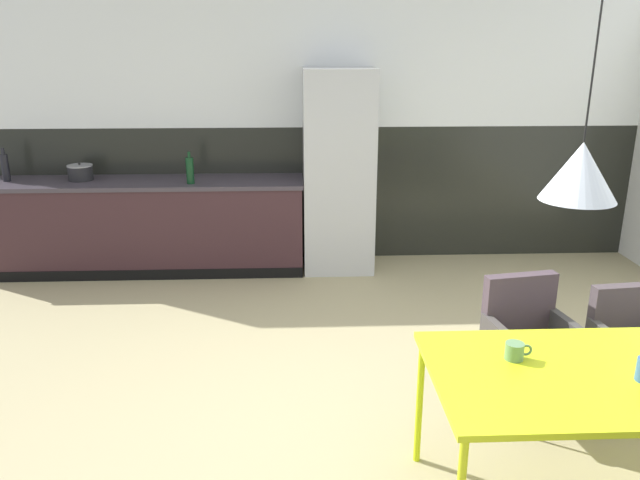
{
  "coord_description": "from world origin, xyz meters",
  "views": [
    {
      "loc": [
        -0.22,
        -3.07,
        2.16
      ],
      "look_at": [
        -0.06,
        0.75,
        0.94
      ],
      "focal_mm": 34.87,
      "sensor_mm": 36.0,
      "label": 1
    }
  ],
  "objects_px": {
    "armchair_near_window": "(527,328)",
    "bottle_spice_small": "(190,170)",
    "refrigerator_column": "(338,172)",
    "mug_dark_espresso": "(515,351)",
    "dining_table": "(624,380)",
    "armchair_far_side": "(635,336)",
    "bottle_oil_tall": "(5,167)",
    "pendant_lamp_over_table_near": "(580,171)",
    "cooking_pot": "(80,172)"
  },
  "relations": [
    {
      "from": "mug_dark_espresso",
      "to": "cooking_pot",
      "type": "xyz_separation_m",
      "value": [
        -3.06,
        3.38,
        0.18
      ]
    },
    {
      "from": "dining_table",
      "to": "refrigerator_column",
      "type": "bearing_deg",
      "value": 106.85
    },
    {
      "from": "armchair_far_side",
      "to": "dining_table",
      "type": "bearing_deg",
      "value": 51.37
    },
    {
      "from": "armchair_near_window",
      "to": "bottle_spice_small",
      "type": "height_order",
      "value": "bottle_spice_small"
    },
    {
      "from": "mug_dark_espresso",
      "to": "bottle_oil_tall",
      "type": "height_order",
      "value": "bottle_oil_tall"
    },
    {
      "from": "dining_table",
      "to": "pendant_lamp_over_table_near",
      "type": "bearing_deg",
      "value": -171.87
    },
    {
      "from": "bottle_spice_small",
      "to": "cooking_pot",
      "type": "bearing_deg",
      "value": 169.24
    },
    {
      "from": "cooking_pot",
      "to": "pendant_lamp_over_table_near",
      "type": "bearing_deg",
      "value": -48.41
    },
    {
      "from": "refrigerator_column",
      "to": "bottle_spice_small",
      "type": "xyz_separation_m",
      "value": [
        -1.39,
        -0.15,
        0.06
      ]
    },
    {
      "from": "dining_table",
      "to": "armchair_far_side",
      "type": "height_order",
      "value": "armchair_far_side"
    },
    {
      "from": "armchair_near_window",
      "to": "bottle_oil_tall",
      "type": "xyz_separation_m",
      "value": [
        -4.12,
        2.57,
        0.52
      ]
    },
    {
      "from": "cooking_pot",
      "to": "mug_dark_espresso",
      "type": "bearing_deg",
      "value": -47.86
    },
    {
      "from": "refrigerator_column",
      "to": "armchair_far_side",
      "type": "xyz_separation_m",
      "value": [
        1.6,
        -2.6,
        -0.49
      ]
    },
    {
      "from": "refrigerator_column",
      "to": "armchair_near_window",
      "type": "xyz_separation_m",
      "value": [
        0.96,
        -2.54,
        -0.45
      ]
    },
    {
      "from": "mug_dark_espresso",
      "to": "refrigerator_column",
      "type": "bearing_deg",
      "value": 100.07
    },
    {
      "from": "cooking_pot",
      "to": "pendant_lamp_over_table_near",
      "type": "distance_m",
      "value": 4.82
    },
    {
      "from": "pendant_lamp_over_table_near",
      "to": "cooking_pot",
      "type": "bearing_deg",
      "value": 131.59
    },
    {
      "from": "dining_table",
      "to": "pendant_lamp_over_table_near",
      "type": "distance_m",
      "value": 1.03
    },
    {
      "from": "refrigerator_column",
      "to": "mug_dark_espresso",
      "type": "distance_m",
      "value": 3.38
    },
    {
      "from": "armchair_far_side",
      "to": "bottle_oil_tall",
      "type": "xyz_separation_m",
      "value": [
        -4.75,
        2.63,
        0.55
      ]
    },
    {
      "from": "refrigerator_column",
      "to": "bottle_oil_tall",
      "type": "bearing_deg",
      "value": 179.47
    },
    {
      "from": "dining_table",
      "to": "cooking_pot",
      "type": "height_order",
      "value": "cooking_pot"
    },
    {
      "from": "armchair_far_side",
      "to": "bottle_oil_tall",
      "type": "bearing_deg",
      "value": -34.9
    },
    {
      "from": "mug_dark_espresso",
      "to": "pendant_lamp_over_table_near",
      "type": "relative_size",
      "value": 0.12
    },
    {
      "from": "refrigerator_column",
      "to": "pendant_lamp_over_table_near",
      "type": "xyz_separation_m",
      "value": [
        0.7,
        -3.51,
        0.71
      ]
    },
    {
      "from": "armchair_near_window",
      "to": "armchair_far_side",
      "type": "relative_size",
      "value": 1.07
    },
    {
      "from": "bottle_spice_small",
      "to": "dining_table",
      "type": "bearing_deg",
      "value": -53.61
    },
    {
      "from": "bottle_oil_tall",
      "to": "pendant_lamp_over_table_near",
      "type": "relative_size",
      "value": 0.29
    },
    {
      "from": "bottle_spice_small",
      "to": "bottle_oil_tall",
      "type": "distance_m",
      "value": 1.77
    },
    {
      "from": "armchair_far_side",
      "to": "mug_dark_espresso",
      "type": "relative_size",
      "value": 5.95
    },
    {
      "from": "dining_table",
      "to": "pendant_lamp_over_table_near",
      "type": "relative_size",
      "value": 1.58
    },
    {
      "from": "bottle_oil_tall",
      "to": "armchair_near_window",
      "type": "bearing_deg",
      "value": -31.97
    },
    {
      "from": "armchair_near_window",
      "to": "pendant_lamp_over_table_near",
      "type": "xyz_separation_m",
      "value": [
        -0.26,
        -0.97,
        1.16
      ]
    },
    {
      "from": "bottle_oil_tall",
      "to": "pendant_lamp_over_table_near",
      "type": "height_order",
      "value": "pendant_lamp_over_table_near"
    },
    {
      "from": "bottle_oil_tall",
      "to": "bottle_spice_small",
      "type": "bearing_deg",
      "value": -5.88
    },
    {
      "from": "bottle_spice_small",
      "to": "bottle_oil_tall",
      "type": "xyz_separation_m",
      "value": [
        -1.76,
        0.18,
        0.01
      ]
    },
    {
      "from": "dining_table",
      "to": "armchair_far_side",
      "type": "xyz_separation_m",
      "value": [
        0.55,
        0.86,
        -0.22
      ]
    },
    {
      "from": "armchair_far_side",
      "to": "bottle_spice_small",
      "type": "relative_size",
      "value": 2.54
    },
    {
      "from": "bottle_spice_small",
      "to": "pendant_lamp_over_table_near",
      "type": "bearing_deg",
      "value": -58.12
    },
    {
      "from": "refrigerator_column",
      "to": "dining_table",
      "type": "distance_m",
      "value": 3.63
    },
    {
      "from": "dining_table",
      "to": "bottle_oil_tall",
      "type": "bearing_deg",
      "value": 140.25
    },
    {
      "from": "dining_table",
      "to": "pendant_lamp_over_table_near",
      "type": "xyz_separation_m",
      "value": [
        -0.35,
        -0.05,
        0.97
      ]
    },
    {
      "from": "refrigerator_column",
      "to": "bottle_spice_small",
      "type": "height_order",
      "value": "refrigerator_column"
    },
    {
      "from": "armchair_near_window",
      "to": "bottle_spice_small",
      "type": "bearing_deg",
      "value": -55.03
    },
    {
      "from": "pendant_lamp_over_table_near",
      "to": "armchair_far_side",
      "type": "bearing_deg",
      "value": 45.31
    },
    {
      "from": "refrigerator_column",
      "to": "cooking_pot",
      "type": "relative_size",
      "value": 8.25
    },
    {
      "from": "dining_table",
      "to": "bottle_oil_tall",
      "type": "height_order",
      "value": "bottle_oil_tall"
    },
    {
      "from": "dining_table",
      "to": "bottle_spice_small",
      "type": "height_order",
      "value": "bottle_spice_small"
    },
    {
      "from": "bottle_spice_small",
      "to": "armchair_near_window",
      "type": "bearing_deg",
      "value": -45.39
    },
    {
      "from": "armchair_near_window",
      "to": "bottle_spice_small",
      "type": "relative_size",
      "value": 2.72
    }
  ]
}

